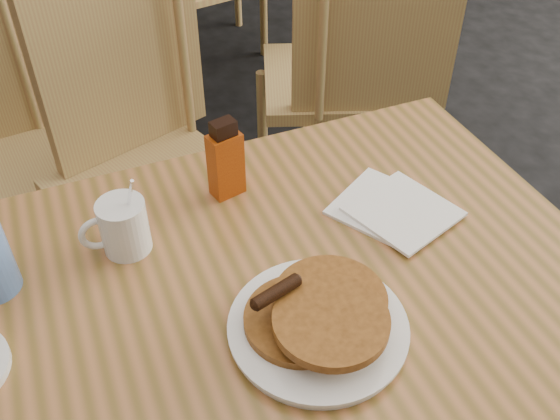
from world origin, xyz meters
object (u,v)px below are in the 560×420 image
object	(u,v)px
chair_neighbor_near	(353,62)
pancake_plate	(319,321)
chair_main_far	(141,134)
coffee_mug	(122,226)
syrup_bottle	(226,161)
main_table	(256,306)

from	to	relation	value
chair_neighbor_near	pancake_plate	world-z (taller)	chair_neighbor_near
chair_main_far	coffee_mug	size ratio (longest dim) A/B	6.70
chair_neighbor_near	pancake_plate	xyz separation A→B (m)	(-0.59, -0.95, 0.18)
coffee_mug	pancake_plate	bearing A→B (deg)	-60.00
coffee_mug	syrup_bottle	xyz separation A→B (m)	(0.20, 0.07, 0.02)
chair_main_far	chair_neighbor_near	distance (m)	0.67
main_table	syrup_bottle	world-z (taller)	syrup_bottle
main_table	syrup_bottle	size ratio (longest dim) A/B	7.70
chair_main_far	syrup_bottle	world-z (taller)	chair_main_far
pancake_plate	coffee_mug	bearing A→B (deg)	127.21
chair_main_far	syrup_bottle	xyz separation A→B (m)	(0.06, -0.49, 0.24)
main_table	syrup_bottle	xyz separation A→B (m)	(0.04, 0.23, 0.11)
pancake_plate	coffee_mug	distance (m)	0.35
chair_neighbor_near	coffee_mug	distance (m)	1.06
chair_main_far	pancake_plate	world-z (taller)	chair_main_far
pancake_plate	coffee_mug	world-z (taller)	coffee_mug
pancake_plate	chair_neighbor_near	bearing A→B (deg)	58.20
main_table	chair_neighbor_near	bearing A→B (deg)	52.52
chair_neighbor_near	pancake_plate	distance (m)	1.13
main_table	chair_neighbor_near	xyz separation A→B (m)	(0.64, 0.83, -0.12)
main_table	chair_neighbor_near	world-z (taller)	chair_neighbor_near
pancake_plate	syrup_bottle	bearing A→B (deg)	91.86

